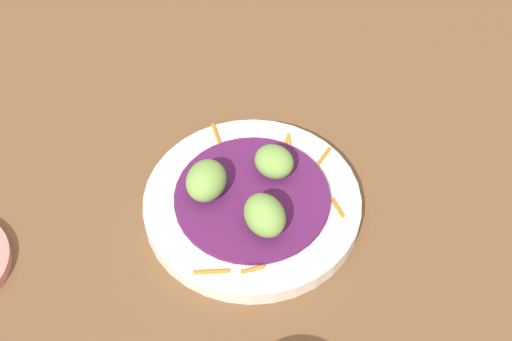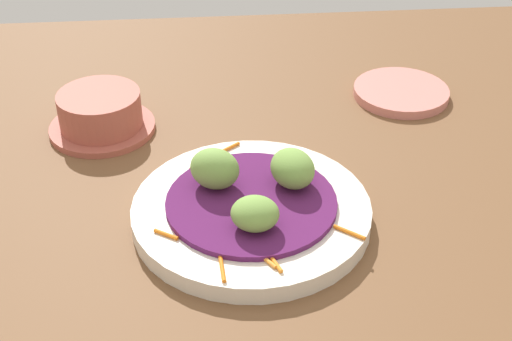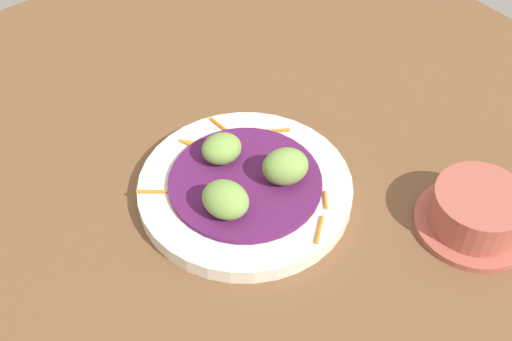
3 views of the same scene
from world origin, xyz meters
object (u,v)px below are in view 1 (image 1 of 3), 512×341
Objects in this scene: main_plate at (248,204)px; guac_scoop_center at (206,181)px; guac_scoop_left at (273,161)px; guac_scoop_right at (265,215)px.

main_plate is 5.93cm from guac_scoop_center.
guac_scoop_left is (-4.70, 0.22, 3.28)cm from main_plate.
guac_scoop_center is at bearing -32.63° from guac_scoop_left.
guac_scoop_center is 8.15cm from guac_scoop_right.
guac_scoop_center is at bearing -92.63° from guac_scoop_right.
main_plate is at bearing -122.63° from guac_scoop_right.
main_plate is 5.74cm from guac_scoop_left.
guac_scoop_left is at bearing -152.63° from guac_scoop_right.
guac_scoop_left is 0.90× the size of guac_scoop_right.
guac_scoop_center is (6.86, -4.39, 0.33)cm from guac_scoop_left.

